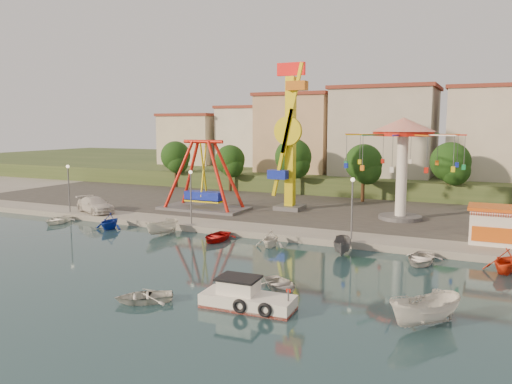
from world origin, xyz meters
The scene contains 34 objects.
ground centered at (0.00, 0.00, 0.00)m, with size 200.00×200.00×0.00m, color #15333A.
quay_deck centered at (0.00, 62.00, 0.30)m, with size 200.00×100.00×0.60m, color #9E998E.
asphalt_pad centered at (0.00, 30.00, 0.60)m, with size 90.00×28.00×0.01m, color #4C4944.
hill_terrace centered at (0.00, 67.00, 1.50)m, with size 200.00×60.00×3.00m, color #384C26.
pirate_ship_ride centered at (-11.13, 20.65, 4.39)m, with size 10.00×5.00×8.00m.
kamikaze_tower centered at (-2.05, 24.53, 8.60)m, with size 3.78×3.10×16.50m.
wave_swinger centered at (10.29, 24.04, 8.20)m, with size 11.60×11.60×10.40m.
booth_left centered at (19.61, 16.49, 2.16)m, with size 5.40×3.78×3.08m.
lamp_post_0 centered at (-24.00, 13.00, 3.10)m, with size 0.14×0.14×5.00m, color #59595E.
lamp_post_1 centered at (-8.00, 13.00, 3.10)m, with size 0.14×0.14×5.00m, color #59595E.
lamp_post_2 centered at (8.00, 13.00, 3.10)m, with size 0.14×0.14×5.00m, color #59595E.
tree_0 centered at (-26.00, 36.98, 5.47)m, with size 4.60×4.60×7.19m.
tree_1 centered at (-16.00, 36.24, 5.20)m, with size 4.35×4.35×6.80m.
tree_2 centered at (-6.00, 35.81, 5.92)m, with size 5.02×5.02×7.85m.
tree_3 centered at (4.00, 34.36, 5.55)m, with size 4.68×4.68×7.32m.
tree_4 centered at (14.00, 37.35, 5.75)m, with size 4.86×4.86×7.60m.
building_0 centered at (-33.37, 46.06, 8.93)m, with size 9.26×9.53×11.87m, color beige.
building_1 centered at (-21.33, 51.38, 7.32)m, with size 12.33×9.01×8.63m, color silver.
building_2 centered at (-8.19, 51.96, 8.62)m, with size 11.95×9.28×11.23m, color tan.
building_3 centered at (5.60, 48.80, 7.60)m, with size 12.59×10.50×9.20m, color beige.
building_4 centered at (19.07, 52.20, 7.62)m, with size 10.75×9.23×9.24m, color beige.
cabin_motorboat centered at (6.27, -3.84, 0.50)m, with size 5.38×2.32×1.86m.
rowboat_a centered at (6.89, -0.18, 0.35)m, with size 2.39×3.35×0.69m, color silver.
rowboat_b centered at (0.49, -5.53, 0.34)m, with size 2.37×3.32×0.69m, color silver.
skiff centered at (15.75, -2.43, 0.87)m, with size 1.69×4.50×1.74m, color silver.
van centered at (-21.21, 14.00, 1.44)m, with size 2.35×5.78×1.68m, color silver.
moored_boat_0 centered at (-22.56, 9.80, 0.38)m, with size 2.62×3.66×0.76m, color white.
moored_boat_1 centered at (-15.52, 9.80, 0.81)m, with size 2.67×3.09×1.63m, color #122FA5.
moored_boat_2 centered at (-9.21, 9.80, 0.72)m, with size 1.41×3.74×1.44m, color silver.
moored_boat_3 centered at (-3.37, 9.80, 0.40)m, with size 2.73×3.83×0.79m, color #A80E0D.
moored_boat_4 centered at (1.89, 9.80, 0.74)m, with size 2.43×2.82×1.49m, color silver.
moored_boat_5 centered at (8.12, 9.80, 0.71)m, with size 1.38×3.67×1.42m, color #5B5B60.
moored_boat_6 centered at (14.07, 9.80, 0.40)m, with size 2.79×3.90×0.81m, color silver.
moored_boat_7 centered at (19.71, 9.80, 0.87)m, with size 2.86×3.32×1.75m, color red.
Camera 1 is at (18.22, -28.07, 10.21)m, focal length 35.00 mm.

